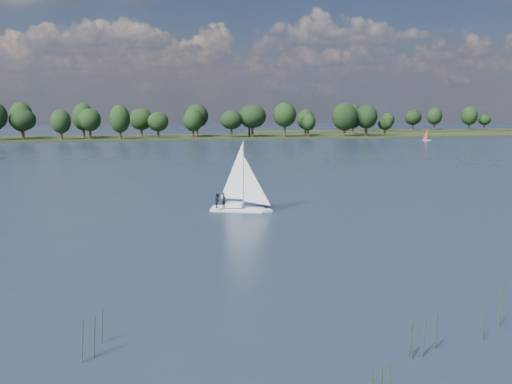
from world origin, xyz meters
TOP-DOWN VIEW (x-y plane):
  - ground at (0.00, 100.00)m, footprint 700.00×700.00m
  - far_shore at (0.00, 212.00)m, footprint 660.00×40.00m
  - far_shore_back at (160.00, 260.00)m, footprint 220.00×30.00m
  - sailboat at (1.97, 32.86)m, footprint 7.07×4.47m
  - dinghy_orange at (103.79, 172.96)m, footprint 2.94×2.71m
  - treeline at (-6.93, 207.95)m, footprint 563.06×73.89m
  - reeds at (-0.24, -9.94)m, footprint 60.45×12.79m

SIDE VIEW (x-z plane):
  - ground at x=0.00m, z-range 0.00..0.00m
  - far_shore at x=0.00m, z-range -0.75..0.75m
  - far_shore_back at x=160.00m, z-range -0.70..0.70m
  - reeds at x=-0.24m, z-range -0.14..1.90m
  - dinghy_orange at x=103.79m, z-range -1.21..3.38m
  - sailboat at x=1.97m, z-range -2.00..7.05m
  - treeline at x=-6.93m, z-range -0.66..16.98m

